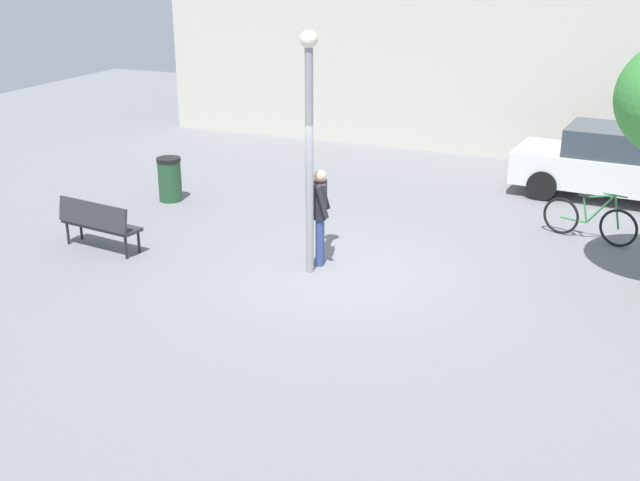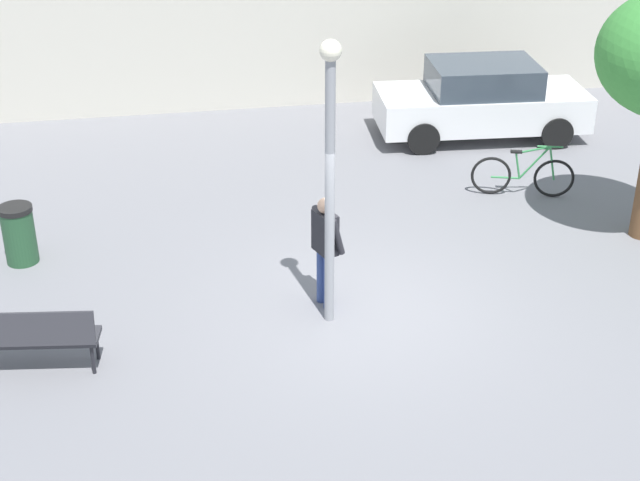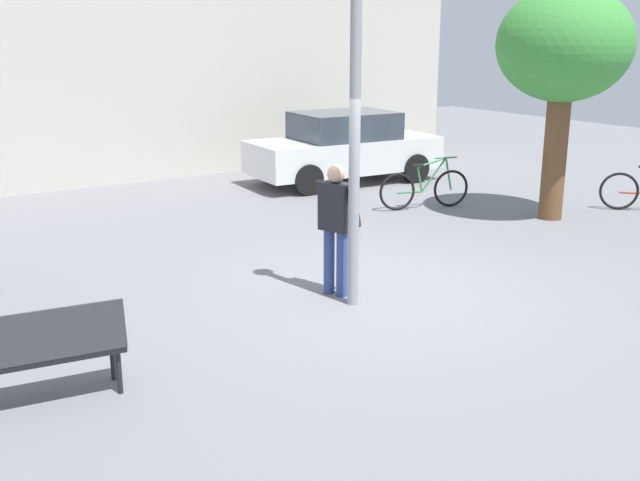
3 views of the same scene
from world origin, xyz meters
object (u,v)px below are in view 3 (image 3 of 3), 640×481
object	(u,v)px
lamppost	(355,112)
plaza_tree	(564,48)
bicycle_green	(425,189)
person_by_lamppost	(336,221)
parked_car_white	(344,147)
park_bench	(32,349)

from	to	relation	value
lamppost	plaza_tree	bearing A→B (deg)	16.31
bicycle_green	lamppost	bearing A→B (deg)	-140.26
lamppost	person_by_lamppost	distance (m)	1.44
lamppost	plaza_tree	xyz separation A→B (m)	(5.52, 1.61, 0.61)
plaza_tree	bicycle_green	bearing A→B (deg)	126.92
plaza_tree	parked_car_white	bearing A→B (deg)	103.78
park_bench	bicycle_green	size ratio (longest dim) A/B	0.94
person_by_lamppost	plaza_tree	xyz separation A→B (m)	(5.50, 1.21, 2.00)
parked_car_white	park_bench	bearing A→B (deg)	-139.82
park_bench	person_by_lamppost	bearing A→B (deg)	13.93
plaza_tree	lamppost	bearing A→B (deg)	-163.69
bicycle_green	parked_car_white	size ratio (longest dim) A/B	0.41
park_bench	plaza_tree	xyz separation A→B (m)	(9.41, 2.18, 2.42)
park_bench	bicycle_green	xyz separation A→B (m)	(8.03, 4.01, -0.16)
park_bench	parked_car_white	bearing A→B (deg)	40.18
plaza_tree	bicycle_green	size ratio (longest dim) A/B	2.29
person_by_lamppost	parked_car_white	distance (m)	7.39
bicycle_green	parked_car_white	xyz separation A→B (m)	(0.20, 2.94, 0.39)
person_by_lamppost	park_bench	size ratio (longest dim) A/B	1.01
person_by_lamppost	bicycle_green	distance (m)	5.16
lamppost	park_bench	xyz separation A→B (m)	(-3.89, -0.57, -1.80)
person_by_lamppost	plaza_tree	world-z (taller)	plaza_tree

